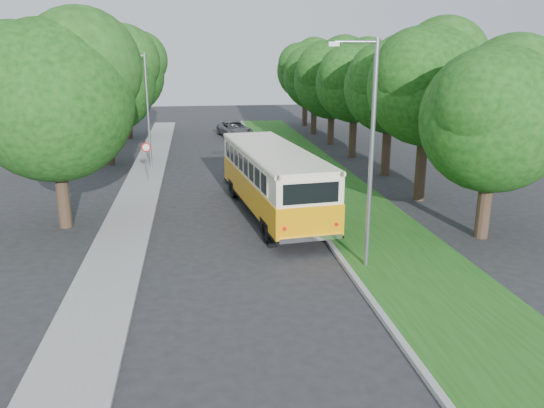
{
  "coord_description": "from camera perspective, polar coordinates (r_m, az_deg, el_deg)",
  "views": [
    {
      "loc": [
        -1.65,
        -19.64,
        7.51
      ],
      "look_at": [
        1.41,
        1.16,
        1.5
      ],
      "focal_mm": 35.0,
      "sensor_mm": 36.0,
      "label": 1
    }
  ],
  "objects": [
    {
      "name": "car_grey",
      "position": [
        49.55,
        -4.03,
        8.04
      ],
      "size": [
        3.35,
        5.54,
        1.44
      ],
      "primitive_type": "imported",
      "rotation": [
        0.0,
        0.0,
        0.2
      ],
      "color": "#4F5156",
      "rests_on": "ground"
    },
    {
      "name": "car_silver",
      "position": [
        33.31,
        -2.93,
        4.21
      ],
      "size": [
        3.14,
        4.68,
        1.48
      ],
      "primitive_type": "imported",
      "rotation": [
        0.0,
        0.0,
        -0.35
      ],
      "color": "#B6B5BB",
      "rests_on": "ground"
    },
    {
      "name": "treeline",
      "position": [
        37.97,
        -1.12,
        13.56
      ],
      "size": [
        24.27,
        41.91,
        9.46
      ],
      "color": "#332319",
      "rests_on": "ground"
    },
    {
      "name": "grass_verge",
      "position": [
        26.84,
        8.44,
        -0.33
      ],
      "size": [
        4.5,
        70.0,
        0.13
      ],
      "primitive_type": "cube",
      "color": "#1D5216",
      "rests_on": "ground"
    },
    {
      "name": "car_white",
      "position": [
        33.88,
        -1.47,
        4.29
      ],
      "size": [
        1.44,
        4.04,
        1.33
      ],
      "primitive_type": "imported",
      "rotation": [
        0.0,
        0.0,
        -0.01
      ],
      "color": "silver",
      "rests_on": "ground"
    },
    {
      "name": "sidewalk",
      "position": [
        25.93,
        -14.97,
        -1.3
      ],
      "size": [
        2.2,
        70.0,
        0.12
      ],
      "primitive_type": "cube",
      "color": "gray",
      "rests_on": "ground"
    },
    {
      "name": "lamppost_far",
      "position": [
        35.93,
        -13.4,
        10.11
      ],
      "size": [
        1.71,
        0.16,
        7.5
      ],
      "color": "gray",
      "rests_on": "ground"
    },
    {
      "name": "vintage_bus",
      "position": [
        25.06,
        0.12,
        2.42
      ],
      "size": [
        4.11,
        11.33,
        3.29
      ],
      "primitive_type": null,
      "rotation": [
        0.0,
        0.0,
        0.12
      ],
      "color": "#FFA108",
      "rests_on": "ground"
    },
    {
      "name": "ground",
      "position": [
        21.09,
        -3.34,
        -4.93
      ],
      "size": [
        120.0,
        120.0,
        0.0
      ],
      "primitive_type": "plane",
      "color": "#262628",
      "rests_on": "ground"
    },
    {
      "name": "curb",
      "position": [
        26.26,
        3.52,
        -0.52
      ],
      "size": [
        0.2,
        70.0,
        0.15
      ],
      "primitive_type": "cube",
      "color": "gray",
      "rests_on": "ground"
    },
    {
      "name": "lamppost_near",
      "position": [
        18.38,
        10.41,
        5.85
      ],
      "size": [
        1.71,
        0.16,
        8.0
      ],
      "color": "gray",
      "rests_on": "ground"
    },
    {
      "name": "car_blue",
      "position": [
        39.6,
        -2.51,
        5.96
      ],
      "size": [
        2.76,
        4.75,
        1.29
      ],
      "primitive_type": "imported",
      "rotation": [
        0.0,
        0.0,
        -0.22
      ],
      "color": "navy",
      "rests_on": "ground"
    },
    {
      "name": "warning_sign",
      "position": [
        32.27,
        -13.34,
        5.17
      ],
      "size": [
        0.56,
        0.1,
        2.5
      ],
      "color": "gray",
      "rests_on": "ground"
    }
  ]
}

